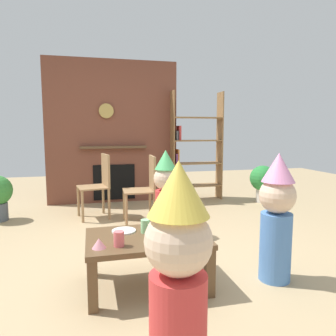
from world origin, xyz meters
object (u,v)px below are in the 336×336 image
(child_in_pink, at_px, (277,214))
(child_by_the_chairs, at_px, (166,191))
(dining_chair_left, at_px, (99,182))
(paper_cup_center, at_px, (169,229))
(bookshelf, at_px, (193,152))
(dining_chair_middle, at_px, (145,185))
(paper_plate_front, at_px, (176,228))
(paper_cup_near_left, at_px, (145,226))
(coffee_table, at_px, (147,244))
(paper_cup_near_right, at_px, (119,239))
(child_with_cone_hat, at_px, (178,276))
(potted_plant_tall, at_px, (263,180))
(paper_plate_rear, at_px, (124,231))
(birthday_cake_slice, at_px, (99,243))

(child_in_pink, height_order, child_by_the_chairs, child_in_pink)
(dining_chair_left, bearing_deg, paper_cup_center, 91.71)
(bookshelf, height_order, paper_cup_center, bookshelf)
(child_in_pink, distance_m, dining_chair_middle, 2.01)
(paper_plate_front, distance_m, child_in_pink, 0.83)
(bookshelf, xyz_separation_m, paper_cup_center, (-1.17, -2.97, -0.39))
(bookshelf, relative_size, child_by_the_chairs, 1.88)
(paper_cup_near_left, distance_m, dining_chair_left, 2.08)
(coffee_table, distance_m, paper_cup_near_left, 0.15)
(child_by_the_chairs, bearing_deg, paper_cup_near_right, -6.21)
(paper_cup_near_left, relative_size, paper_cup_center, 1.05)
(child_with_cone_hat, relative_size, dining_chair_left, 1.24)
(child_with_cone_hat, bearing_deg, paper_cup_near_left, -0.02)
(bookshelf, xyz_separation_m, dining_chair_left, (-1.64, -0.79, -0.34))
(coffee_table, height_order, potted_plant_tall, potted_plant_tall)
(paper_plate_front, distance_m, child_with_cone_hat, 1.27)
(coffee_table, bearing_deg, dining_chair_middle, 80.57)
(paper_cup_near_right, xyz_separation_m, potted_plant_tall, (2.67, 2.60, -0.08))
(paper_plate_rear, bearing_deg, dining_chair_middle, 73.92)
(paper_plate_front, distance_m, dining_chair_left, 2.10)
(child_by_the_chairs, xyz_separation_m, dining_chair_left, (-0.73, 1.00, -0.02))
(child_in_pink, xyz_separation_m, dining_chair_left, (-1.35, 2.29, -0.05))
(paper_cup_near_right, xyz_separation_m, paper_cup_center, (0.40, 0.13, -0.00))
(paper_cup_center, relative_size, potted_plant_tall, 0.16)
(bookshelf, xyz_separation_m, paper_plate_rear, (-1.51, -2.78, -0.44))
(paper_cup_center, bearing_deg, potted_plant_tall, 47.39)
(paper_cup_near_left, relative_size, paper_cup_near_right, 0.99)
(bookshelf, height_order, potted_plant_tall, bookshelf)
(paper_plate_front, distance_m, potted_plant_tall, 3.15)
(potted_plant_tall, bearing_deg, child_in_pink, -118.25)
(dining_chair_left, bearing_deg, child_by_the_chairs, 115.51)
(paper_cup_near_right, height_order, paper_cup_center, paper_cup_near_right)
(coffee_table, bearing_deg, dining_chair_left, 98.02)
(paper_plate_rear, distance_m, birthday_cake_slice, 0.39)
(paper_plate_rear, xyz_separation_m, child_with_cone_hat, (0.12, -1.24, 0.17))
(bookshelf, distance_m, child_in_pink, 3.11)
(child_with_cone_hat, bearing_deg, paper_plate_rear, 7.87)
(dining_chair_middle, bearing_deg, child_in_pink, 114.09)
(paper_cup_center, relative_size, child_by_the_chairs, 0.10)
(coffee_table, bearing_deg, bookshelf, 65.42)
(paper_plate_rear, height_order, dining_chair_left, dining_chair_left)
(paper_cup_center, relative_size, paper_plate_front, 0.50)
(bookshelf, bearing_deg, paper_cup_near_right, -116.90)
(paper_cup_near_right, height_order, dining_chair_middle, dining_chair_middle)
(bookshelf, bearing_deg, paper_cup_near_left, -115.16)
(paper_cup_near_right, bearing_deg, paper_cup_center, 18.50)
(coffee_table, distance_m, birthday_cake_slice, 0.42)
(paper_cup_near_right, bearing_deg, coffee_table, 35.98)
(paper_cup_center, bearing_deg, bookshelf, 68.43)
(bookshelf, distance_m, paper_plate_rear, 3.19)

